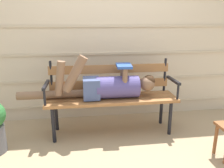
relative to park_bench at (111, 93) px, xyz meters
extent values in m
plane|color=tan|center=(0.00, -0.14, -0.52)|extent=(12.00, 12.00, 0.00)
cube|color=beige|center=(0.00, 0.50, 0.63)|extent=(4.38, 0.06, 2.30)
cube|color=#C1AD8E|center=(0.00, 0.46, -0.33)|extent=(4.38, 0.02, 0.04)
cube|color=#C1AD8E|center=(0.00, 0.46, 0.05)|extent=(4.38, 0.02, 0.04)
cube|color=#C1AD8E|center=(0.00, 0.46, 0.44)|extent=(4.38, 0.02, 0.04)
cube|color=#C1AD8E|center=(0.00, 0.46, 0.82)|extent=(4.38, 0.02, 0.04)
cube|color=#9E6638|center=(0.00, -0.20, -0.07)|extent=(1.64, 0.13, 0.04)
cube|color=#9E6638|center=(0.00, -0.06, -0.07)|extent=(1.64, 0.13, 0.04)
cube|color=#9E6638|center=(0.00, 0.07, -0.07)|extent=(1.64, 0.13, 0.04)
cube|color=#9E6638|center=(0.00, 0.14, 0.08)|extent=(1.57, 0.05, 0.11)
cube|color=#9E6638|center=(0.00, 0.14, 0.28)|extent=(1.57, 0.05, 0.11)
cylinder|color=black|center=(-0.75, 0.14, 0.18)|extent=(0.03, 0.03, 0.45)
cylinder|color=black|center=(0.75, 0.14, 0.18)|extent=(0.03, 0.03, 0.45)
cylinder|color=black|center=(-0.72, -0.23, -0.30)|extent=(0.04, 0.04, 0.44)
cylinder|color=black|center=(0.72, -0.23, -0.30)|extent=(0.04, 0.04, 0.44)
cylinder|color=black|center=(-0.72, 0.10, -0.30)|extent=(0.04, 0.04, 0.44)
cylinder|color=black|center=(0.72, 0.10, -0.30)|extent=(0.04, 0.04, 0.44)
cube|color=black|center=(-0.80, -0.06, 0.15)|extent=(0.04, 0.39, 0.03)
cylinder|color=black|center=(-0.80, -0.23, 0.05)|extent=(0.03, 0.03, 0.20)
cube|color=black|center=(0.80, -0.06, 0.15)|extent=(0.04, 0.39, 0.03)
cylinder|color=black|center=(0.80, -0.23, 0.05)|extent=(0.03, 0.03, 0.20)
cylinder|color=#514784|center=(0.07, -0.06, 0.09)|extent=(0.53, 0.27, 0.27)
cube|color=#475684|center=(-0.26, -0.06, 0.09)|extent=(0.20, 0.26, 0.25)
sphere|color=brown|center=(0.45, -0.06, 0.12)|extent=(0.19, 0.19, 0.19)
sphere|color=#382314|center=(0.47, -0.06, 0.15)|extent=(0.16, 0.16, 0.16)
cylinder|color=brown|center=(-0.45, -0.12, 0.29)|extent=(0.32, 0.11, 0.45)
cylinder|color=brown|center=(-0.62, -0.12, 0.24)|extent=(0.15, 0.09, 0.42)
cylinder|color=brown|center=(-0.75, 0.00, 0.01)|extent=(0.82, 0.10, 0.10)
cylinder|color=brown|center=(0.15, -0.14, 0.22)|extent=(0.06, 0.06, 0.25)
cylinder|color=brown|center=(0.15, 0.02, 0.22)|extent=(0.06, 0.06, 0.25)
cube|color=#284C9E|center=(0.15, -0.06, 0.36)|extent=(0.19, 0.26, 0.04)
cylinder|color=brown|center=(1.05, -0.70, -0.35)|extent=(0.04, 0.04, 0.35)
camera|label=1|loc=(-0.36, -2.67, 0.89)|focal=35.48mm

